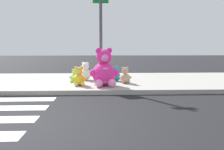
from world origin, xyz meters
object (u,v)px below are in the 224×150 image
Objects in this scene: plush_white at (85,73)px; plush_tan at (125,77)px; sign_pole at (101,37)px; plush_yellow at (79,78)px; plush_teal at (116,75)px; plush_lime at (75,77)px; plush_pink_large at (104,71)px.

plush_white reaches higher than plush_tan.
plush_yellow is (-0.77, -0.48, -1.43)m from sign_pole.
plush_tan is at bearing -58.07° from plush_teal.
plush_white is 1.21× the size of plush_tan.
plush_teal is (0.57, 0.47, -1.47)m from sign_pole.
plush_lime is at bearing 171.45° from plush_tan.
plush_pink_large is 0.99m from plush_tan.
plush_teal is 1.25m from plush_white.
plush_tan is (0.88, -0.04, -1.46)m from sign_pole.
plush_teal is at bearing 35.33° from plush_yellow.
plush_pink_large is at bearing -113.63° from plush_teal.
sign_pole reaches higher than plush_yellow.
plush_yellow is at bearing 172.92° from plush_pink_large.
plush_teal is 0.87× the size of plush_yellow.
plush_yellow is at bearing -71.74° from plush_lime.
plush_pink_large is at bearing -36.87° from plush_lime.
plush_yellow is at bearing -144.67° from plush_teal.
plush_yellow reaches higher than plush_lime.
plush_lime is (-0.24, 0.73, -0.06)m from plush_yellow.
sign_pole is 1.64m from plush_teal.
plush_pink_large reaches higher than plush_tan.
plush_white is at bearing 130.49° from sign_pole.
plush_lime is (-0.36, -0.51, -0.09)m from plush_white.
plush_yellow is at bearing -95.55° from plush_white.
sign_pole is at bearing 31.99° from plush_yellow.
plush_tan is (1.65, 0.44, -0.02)m from plush_yellow.
plush_pink_large is at bearing -60.75° from plush_white.
plush_pink_large reaches higher than plush_white.
sign_pole reaches higher than plush_tan.
plush_tan reaches higher than plush_teal.
sign_pole is 1.72m from plush_white.
plush_yellow reaches higher than plush_teal.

